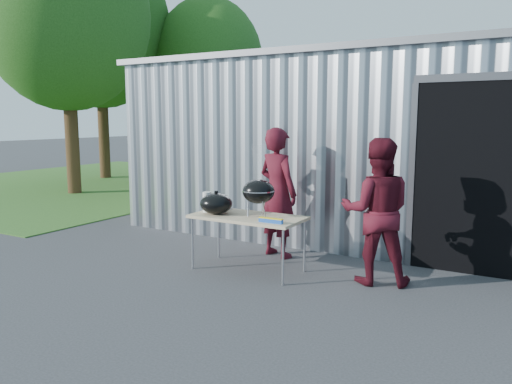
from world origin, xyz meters
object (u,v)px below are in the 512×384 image
Objects in this scene: kettle_grill at (258,185)px; person_cook at (278,193)px; person_bystander at (377,211)px; folding_table at (248,219)px.

person_cook is (-0.15, 0.82, -0.22)m from kettle_grill.
person_bystander is at bearing -178.06° from person_cook.
person_bystander is at bearing 13.11° from kettle_grill.
folding_table is 0.88m from person_cook.
kettle_grill is at bearing 118.45° from person_cook.
folding_table is at bearing -172.47° from kettle_grill.
folding_table is 0.83× the size of person_bystander.
kettle_grill reaches higher than folding_table.
folding_table is 0.49m from kettle_grill.
kettle_grill is 0.52× the size of person_bystander.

